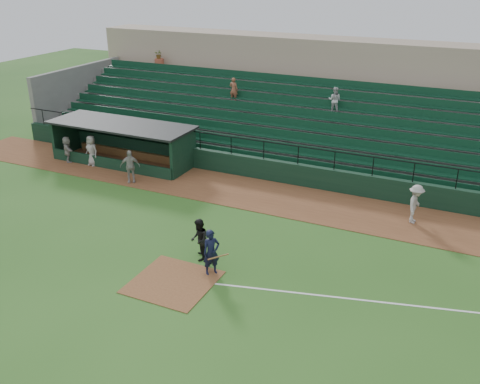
% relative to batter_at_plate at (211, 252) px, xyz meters
% --- Properties ---
extents(ground, '(90.00, 90.00, 0.00)m').
position_rel_batter_at_plate_xyz_m(ground, '(-1.05, -0.19, -0.94)').
color(ground, '#2D5C1E').
rests_on(ground, ground).
extents(warning_track, '(40.00, 4.00, 0.03)m').
position_rel_batter_at_plate_xyz_m(warning_track, '(-1.05, 7.81, -0.92)').
color(warning_track, brown).
rests_on(warning_track, ground).
extents(home_plate_dirt, '(3.00, 3.00, 0.03)m').
position_rel_batter_at_plate_xyz_m(home_plate_dirt, '(-1.05, -1.19, -0.92)').
color(home_plate_dirt, brown).
rests_on(home_plate_dirt, ground).
extents(foul_line, '(17.49, 4.44, 0.01)m').
position_rel_batter_at_plate_xyz_m(foul_line, '(6.95, 1.01, -0.93)').
color(foul_line, white).
rests_on(foul_line, ground).
extents(stadium_structure, '(38.00, 13.08, 6.40)m').
position_rel_batter_at_plate_xyz_m(stadium_structure, '(-1.05, 16.27, 1.36)').
color(stadium_structure, black).
rests_on(stadium_structure, ground).
extents(dugout, '(8.90, 3.20, 2.42)m').
position_rel_batter_at_plate_xyz_m(dugout, '(-10.80, 9.37, 0.39)').
color(dugout, black).
rests_on(dugout, ground).
extents(batter_at_plate, '(1.19, 0.81, 1.88)m').
position_rel_batter_at_plate_xyz_m(batter_at_plate, '(0.00, 0.00, 0.00)').
color(batter_at_plate, black).
rests_on(batter_at_plate, ground).
extents(umpire, '(0.99, 1.07, 1.77)m').
position_rel_batter_at_plate_xyz_m(umpire, '(-0.98, 0.79, -0.06)').
color(umpire, black).
rests_on(umpire, ground).
extents(runner, '(0.78, 1.25, 1.86)m').
position_rel_batter_at_plate_xyz_m(runner, '(6.43, 7.91, 0.02)').
color(runner, '#A9A49E').
rests_on(runner, warning_track).
extents(dugout_player_a, '(1.14, 0.98, 1.84)m').
position_rel_batter_at_plate_xyz_m(dugout_player_a, '(-8.45, 6.41, 0.01)').
color(dugout_player_a, '#A19C97').
rests_on(dugout_player_a, warning_track).
extents(dugout_player_b, '(0.98, 0.72, 1.84)m').
position_rel_batter_at_plate_xyz_m(dugout_player_b, '(-12.09, 7.65, 0.01)').
color(dugout_player_b, '#A39D98').
rests_on(dugout_player_b, warning_track).
extents(dugout_player_c, '(1.41, 1.32, 1.58)m').
position_rel_batter_at_plate_xyz_m(dugout_player_c, '(-13.86, 7.51, -0.12)').
color(dugout_player_c, '#A29D98').
rests_on(dugout_player_c, warning_track).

